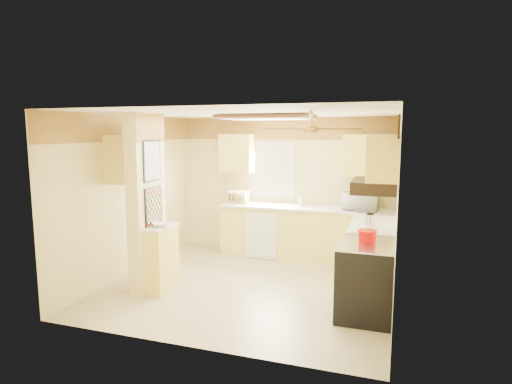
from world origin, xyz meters
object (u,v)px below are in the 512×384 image
(dutch_oven, at_px, (367,237))
(kettle, at_px, (370,220))
(stove, at_px, (365,280))
(microwave, at_px, (361,201))
(bowl, at_px, (161,224))

(dutch_oven, relative_size, kettle, 1.11)
(stove, distance_m, dutch_oven, 0.54)
(stove, relative_size, kettle, 4.38)
(microwave, distance_m, dutch_oven, 2.10)
(bowl, height_order, dutch_oven, dutch_oven)
(stove, height_order, dutch_oven, dutch_oven)
(stove, bearing_deg, dutch_oven, 88.54)
(stove, bearing_deg, bowl, -179.11)
(dutch_oven, bearing_deg, stove, -91.46)
(bowl, distance_m, dutch_oven, 2.77)
(bowl, bearing_deg, dutch_oven, 1.94)
(stove, bearing_deg, microwave, 96.49)
(microwave, relative_size, dutch_oven, 2.40)
(microwave, height_order, dutch_oven, microwave)
(microwave, xyz_separation_m, kettle, (0.23, -1.31, -0.06))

